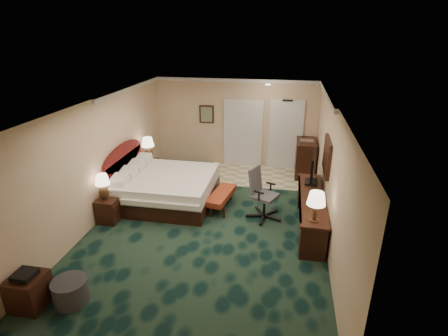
% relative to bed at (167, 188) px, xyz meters
% --- Properties ---
extents(floor, '(5.00, 7.50, 0.00)m').
position_rel_bed_xyz_m(floor, '(1.27, -0.85, -0.36)').
color(floor, black).
rests_on(floor, ground).
extents(ceiling, '(5.00, 7.50, 0.00)m').
position_rel_bed_xyz_m(ceiling, '(1.27, -0.85, 2.34)').
color(ceiling, silver).
rests_on(ceiling, wall_back).
extents(wall_back, '(5.00, 0.00, 2.70)m').
position_rel_bed_xyz_m(wall_back, '(1.27, 2.90, 0.99)').
color(wall_back, tan).
rests_on(wall_back, ground).
extents(wall_front, '(5.00, 0.00, 2.70)m').
position_rel_bed_xyz_m(wall_front, '(1.27, -4.60, 0.99)').
color(wall_front, tan).
rests_on(wall_front, ground).
extents(wall_left, '(0.00, 7.50, 2.70)m').
position_rel_bed_xyz_m(wall_left, '(-1.23, -0.85, 0.99)').
color(wall_left, tan).
rests_on(wall_left, ground).
extents(wall_right, '(0.00, 7.50, 2.70)m').
position_rel_bed_xyz_m(wall_right, '(3.77, -0.85, 0.99)').
color(wall_right, tan).
rests_on(wall_right, ground).
extents(crown_molding, '(5.00, 7.50, 0.10)m').
position_rel_bed_xyz_m(crown_molding, '(1.27, -0.85, 2.29)').
color(crown_molding, silver).
rests_on(crown_molding, wall_back).
extents(tile_patch, '(3.20, 1.70, 0.01)m').
position_rel_bed_xyz_m(tile_patch, '(2.17, 2.05, -0.35)').
color(tile_patch, tan).
rests_on(tile_patch, ground).
extents(headboard, '(0.12, 2.00, 1.40)m').
position_rel_bed_xyz_m(headboard, '(-1.17, 0.15, 0.34)').
color(headboard, '#461009').
rests_on(headboard, ground).
extents(entry_door, '(1.02, 0.06, 2.18)m').
position_rel_bed_xyz_m(entry_door, '(2.82, 2.87, 0.69)').
color(entry_door, silver).
rests_on(entry_door, ground).
extents(closet_doors, '(1.20, 0.06, 2.10)m').
position_rel_bed_xyz_m(closet_doors, '(1.52, 2.86, 0.69)').
color(closet_doors, silver).
rests_on(closet_doors, ground).
extents(wall_art, '(0.45, 0.06, 0.55)m').
position_rel_bed_xyz_m(wall_art, '(0.37, 2.86, 1.24)').
color(wall_art, '#476656').
rests_on(wall_art, wall_back).
extents(wall_mirror, '(0.05, 0.95, 0.75)m').
position_rel_bed_xyz_m(wall_mirror, '(3.73, -0.25, 1.19)').
color(wall_mirror, white).
rests_on(wall_mirror, wall_right).
extents(bed, '(2.27, 2.10, 0.72)m').
position_rel_bed_xyz_m(bed, '(0.00, 0.00, 0.00)').
color(bed, silver).
rests_on(bed, ground).
extents(nightstand_near, '(0.44, 0.51, 0.55)m').
position_rel_bed_xyz_m(nightstand_near, '(-0.99, -1.15, -0.08)').
color(nightstand_near, black).
rests_on(nightstand_near, ground).
extents(nightstand_far, '(0.46, 0.53, 0.58)m').
position_rel_bed_xyz_m(nightstand_far, '(-0.98, 1.24, -0.07)').
color(nightstand_far, black).
rests_on(nightstand_far, ground).
extents(lamp_near, '(0.36, 0.36, 0.60)m').
position_rel_bed_xyz_m(lamp_near, '(-1.02, -1.20, 0.50)').
color(lamp_near, black).
rests_on(lamp_near, nightstand_near).
extents(lamp_far, '(0.42, 0.42, 0.67)m').
position_rel_bed_xyz_m(lamp_far, '(-0.97, 1.27, 0.55)').
color(lamp_far, black).
rests_on(lamp_far, nightstand_far).
extents(bed_bench, '(0.60, 1.22, 0.40)m').
position_rel_bed_xyz_m(bed_bench, '(1.39, -0.07, -0.16)').
color(bed_bench, brown).
rests_on(bed_bench, ground).
extents(ottoman, '(0.65, 0.65, 0.40)m').
position_rel_bed_xyz_m(ottoman, '(-0.38, -3.62, -0.16)').
color(ottoman, '#2A2A2A').
rests_on(ottoman, ground).
extents(side_table, '(0.51, 0.51, 0.55)m').
position_rel_bed_xyz_m(side_table, '(-0.95, -3.82, -0.08)').
color(side_table, black).
rests_on(side_table, ground).
extents(desk, '(0.55, 2.55, 0.73)m').
position_rel_bed_xyz_m(desk, '(3.47, -0.60, 0.01)').
color(desk, black).
rests_on(desk, ground).
extents(tv, '(0.16, 0.91, 0.71)m').
position_rel_bed_xyz_m(tv, '(3.49, 0.15, 0.73)').
color(tv, black).
rests_on(tv, desk).
extents(desk_lamp, '(0.42, 0.42, 0.60)m').
position_rel_bed_xyz_m(desk_lamp, '(3.46, -1.63, 0.68)').
color(desk_lamp, black).
rests_on(desk_lamp, desk).
extents(desk_chair, '(0.89, 0.87, 1.18)m').
position_rel_bed_xyz_m(desk_chair, '(2.45, -0.36, 0.23)').
color(desk_chair, '#484849').
rests_on(desk_chair, ground).
extents(minibar, '(0.56, 1.01, 1.06)m').
position_rel_bed_xyz_m(minibar, '(3.44, 2.35, 0.17)').
color(minibar, black).
rests_on(minibar, ground).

